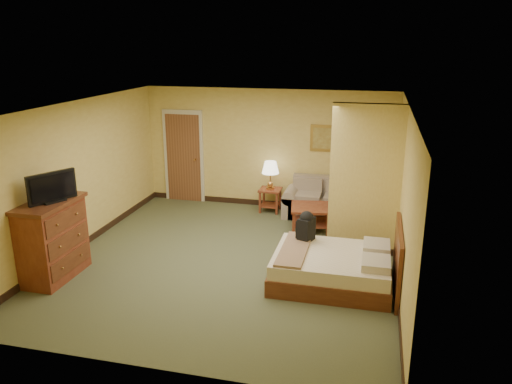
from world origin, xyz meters
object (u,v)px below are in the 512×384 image
(loveseat, at_px, (323,204))
(dresser, at_px, (53,239))
(coffee_table, at_px, (311,213))
(bed, at_px, (337,267))

(loveseat, relative_size, dresser, 1.30)
(loveseat, distance_m, coffee_table, 0.84)
(coffee_table, bearing_deg, dresser, -140.61)
(loveseat, relative_size, coffee_table, 1.91)
(coffee_table, bearing_deg, loveseat, 79.79)
(coffee_table, relative_size, bed, 0.46)
(bed, bearing_deg, coffee_table, 107.71)
(coffee_table, height_order, dresser, dresser)
(loveseat, height_order, dresser, dresser)
(loveseat, relative_size, bed, 0.87)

